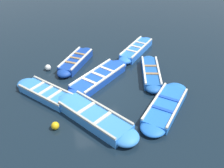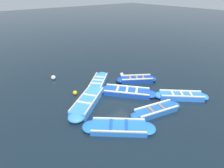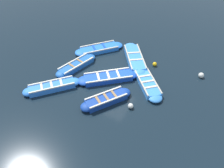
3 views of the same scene
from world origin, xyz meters
TOP-DOWN VIEW (x-y plane):
  - ground_plane at (0.00, 0.00)m, footprint 120.00×120.00m
  - boat_tucked at (0.27, -2.67)m, footprint 3.35×1.52m
  - boat_end_of_row at (-2.27, -2.36)m, footprint 3.42×3.16m
  - boat_alongside at (-2.31, 0.52)m, footprint 3.83×3.09m
  - boat_near_quay at (-0.29, 2.26)m, footprint 3.09×2.88m
  - boat_mid_row at (0.37, -0.14)m, footprint 3.22×3.56m
  - boat_broadside at (2.15, 0.71)m, footprint 2.98×2.33m
  - boat_far_corner at (2.75, -2.71)m, footprint 3.02×2.84m
  - buoy_orange_near at (-2.40, 1.98)m, footprint 0.29×0.29m
  - buoy_white_drifting at (1.92, 2.13)m, footprint 0.30×0.30m

SIDE VIEW (x-z plane):
  - ground_plane at x=0.00m, z-range 0.00..0.00m
  - boat_end_of_row at x=-2.27m, z-range -0.03..0.32m
  - buoy_orange_near at x=-2.40m, z-range 0.00..0.29m
  - buoy_white_drifting at x=1.92m, z-range 0.00..0.30m
  - boat_near_quay at x=-0.29m, z-range -0.03..0.34m
  - boat_tucked at x=0.27m, z-range -0.03..0.37m
  - boat_mid_row at x=0.37m, z-range -0.03..0.37m
  - boat_far_corner at x=2.75m, z-range -0.03..0.39m
  - boat_broadside at x=2.15m, z-range -0.03..0.41m
  - boat_alongside at x=-2.31m, z-range -0.03..0.42m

